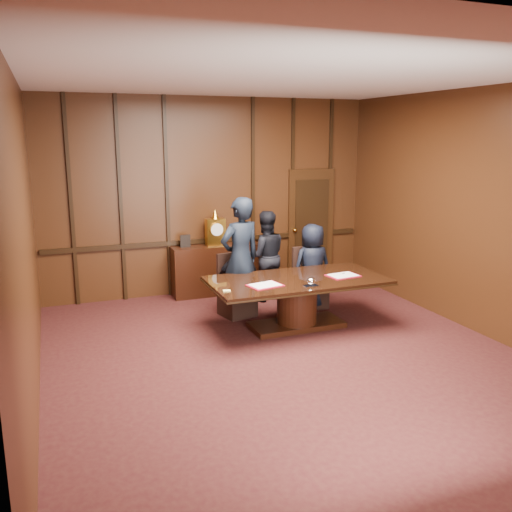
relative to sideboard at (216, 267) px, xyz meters
The scene contains 13 objects.
room 3.36m from the sideboard, 88.80° to the right, with size 7.00×7.04×3.50m.
sideboard is the anchor object (origin of this frame).
conference_table 2.24m from the sideboard, 74.32° to the right, with size 2.62×1.32×0.76m.
folder_left 2.38m from the sideboard, 89.72° to the right, with size 0.52×0.42×0.02m.
folder_right 2.64m from the sideboard, 60.03° to the right, with size 0.50×0.38×0.02m.
inkstand 2.70m from the sideboard, 76.92° to the right, with size 0.20×0.14×0.12m.
notepad 2.51m from the sideboard, 103.38° to the right, with size 0.10×0.07×0.01m, color #FCE17B.
chair_left 1.30m from the sideboard, 92.22° to the right, with size 0.58×0.58×0.99m.
chair_right 1.81m from the sideboard, 45.58° to the right, with size 0.49×0.49×0.99m.
signatory_left 1.37m from the sideboard, 91.84° to the right, with size 0.70×0.29×1.19m, color black.
signatory_right 1.86m from the sideboard, 47.27° to the right, with size 0.69×0.45×1.42m, color black.
witness_left 1.51m from the sideboard, 91.20° to the right, with size 0.70×0.46×1.92m, color black.
witness_right 1.01m from the sideboard, 44.57° to the right, with size 0.76×0.60×1.57m, color black.
Camera 1 is at (-2.73, -5.90, 2.83)m, focal length 38.00 mm.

